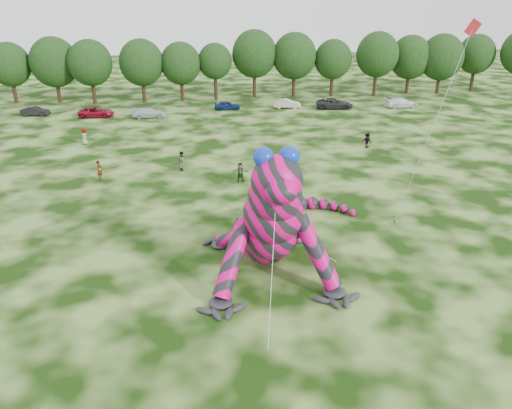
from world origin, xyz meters
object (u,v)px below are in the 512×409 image
object	(u,v)px
inflatable_gecko	(263,194)
car_4	(227,105)
tree_7	(142,71)
tree_15	(441,64)
tree_16	(475,63)
spectator_1	(182,161)
flying_kite	(467,44)
spectator_0	(100,170)
tree_5	(55,70)
car_1	(35,111)
tree_12	(333,68)
spectator_4	(84,137)
tree_9	(215,72)
tree_10	(254,64)
spectator_2	(367,141)
car_2	(96,112)
car_3	(149,113)
spectator_3	(367,140)
tree_8	(181,72)
tree_11	(294,65)
car_7	(401,103)
tree_6	(91,72)
tree_4	(11,73)
car_5	(287,103)
tree_14	(410,64)
spectator_5	(240,172)
tree_13	(377,64)
car_6	(334,103)

from	to	relation	value
inflatable_gecko	car_4	distance (m)	43.67
tree_7	tree_15	distance (m)	48.56
tree_16	spectator_1	world-z (taller)	tree_16
flying_kite	tree_15	xyz separation A→B (m)	(24.89, 50.64, -8.16)
spectator_0	tree_7	bearing A→B (deg)	11.24
tree_5	car_1	size ratio (longest dim) A/B	2.57
tree_12	spectator_4	size ratio (longest dim) A/B	4.96
tree_9	tree_10	xyz separation A→B (m)	(6.33, 1.23, 0.91)
car_1	spectator_2	distance (m)	45.46
tree_7	car_2	world-z (taller)	tree_7
car_3	spectator_3	distance (m)	30.37
tree_8	tree_11	distance (m)	18.05
car_4	car_7	xyz separation A→B (m)	(25.69, -1.91, 0.07)
car_3	car_4	world-z (taller)	car_3
tree_6	car_1	size ratio (longest dim) A/B	2.49
tree_8	spectator_3	xyz separation A→B (m)	(20.24, -28.30, -3.67)
tree_4	car_3	world-z (taller)	tree_4
car_7	tree_4	bearing A→B (deg)	77.78
tree_6	spectator_0	xyz separation A→B (m)	(5.92, -34.77, -3.83)
tree_9	tree_15	xyz separation A→B (m)	(37.41, 0.43, 0.48)
spectator_2	car_5	bearing A→B (deg)	-44.57
inflatable_gecko	car_5	xyz separation A→B (m)	(10.03, 43.57, -3.62)
car_2	spectator_3	distance (m)	37.03
spectator_2	tree_5	bearing A→B (deg)	-4.96
tree_14	car_2	xyz separation A→B (m)	(-49.36, -11.28, -4.04)
tree_10	car_5	xyz separation A→B (m)	(3.64, -8.91, -4.59)
tree_4	tree_14	distance (m)	63.10
spectator_5	car_4	bearing A→B (deg)	86.35
tree_13	spectator_5	size ratio (longest dim) A/B	5.80
car_1	spectator_1	xyz separation A→B (m)	(20.21, -25.72, 0.29)
tree_8	spectator_0	distance (m)	36.03
tree_7	tree_9	bearing A→B (deg)	2.78
tree_5	tree_11	world-z (taller)	tree_11
car_6	tree_12	bearing A→B (deg)	-3.19
tree_5	spectator_3	world-z (taller)	tree_5
tree_7	spectator_2	xyz separation A→B (m)	(25.93, -28.46, -3.92)
tree_10	car_1	xyz separation A→B (m)	(-31.82, -9.14, -4.62)
inflatable_gecko	car_6	world-z (taller)	inflatable_gecko
tree_15	tree_10	bearing A→B (deg)	178.51
tree_13	car_5	bearing A→B (deg)	-155.13
car_6	spectator_5	bearing A→B (deg)	158.98
tree_6	tree_15	xyz separation A→B (m)	(56.03, 1.09, 0.07)
tree_10	tree_12	world-z (taller)	tree_10
tree_5	tree_6	world-z (taller)	tree_5
tree_13	tree_16	bearing A→B (deg)	6.99
tree_6	tree_7	bearing A→B (deg)	0.92
spectator_0	tree_14	bearing A→B (deg)	-36.98
tree_14	spectator_0	distance (m)	58.34
tree_13	tree_5	bearing A→B (deg)	178.51
spectator_4	spectator_2	bearing A→B (deg)	-156.09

